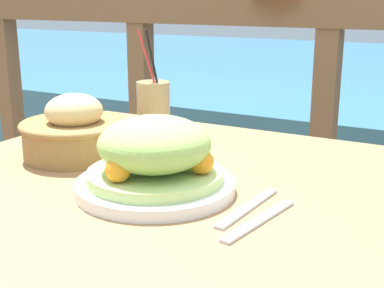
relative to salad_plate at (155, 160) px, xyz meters
The scene contains 7 objects.
patio_table 0.17m from the salad_plate, 43.28° to the left, with size 1.02×0.88×0.76m.
railing_fence 0.92m from the salad_plate, 87.68° to the left, with size 2.80×0.08×1.07m.
salad_plate is the anchor object (origin of this frame).
drink_glass 0.34m from the salad_plate, 123.00° to the left, with size 0.07×0.07×0.25m.
bread_basket 0.27m from the salad_plate, 159.20° to the left, with size 0.22×0.22×0.13m.
fork 0.17m from the salad_plate, ahead, with size 0.03×0.18×0.00m.
knife 0.21m from the salad_plate, ahead, with size 0.04×0.18×0.00m.
Camera 1 is at (0.42, -0.74, 1.07)m, focal length 50.00 mm.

